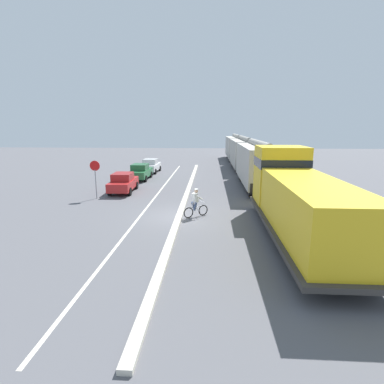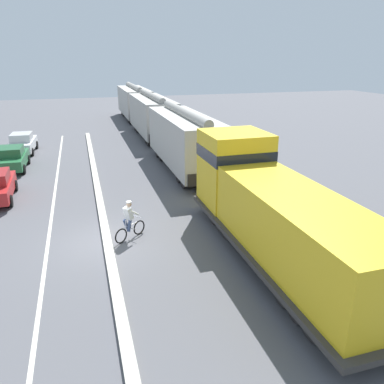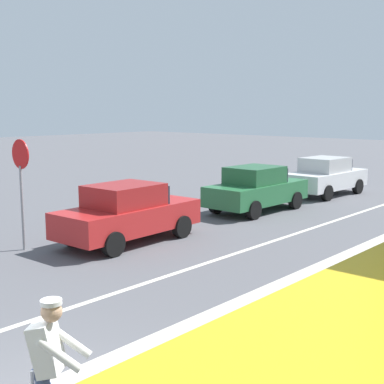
{
  "view_description": "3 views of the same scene",
  "coord_description": "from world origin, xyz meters",
  "px_view_note": "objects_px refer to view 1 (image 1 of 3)",
  "views": [
    {
      "loc": [
        1.8,
        -17.42,
        5.32
      ],
      "look_at": [
        0.72,
        0.74,
        1.36
      ],
      "focal_mm": 28.0,
      "sensor_mm": 36.0,
      "label": 1
    },
    {
      "loc": [
        -0.6,
        -14.67,
        7.42
      ],
      "look_at": [
        3.78,
        -0.01,
        1.84
      ],
      "focal_mm": 35.0,
      "sensor_mm": 36.0,
      "label": 2
    },
    {
      "loc": [
        5.53,
        -2.94,
        3.62
      ],
      "look_at": [
        -4.62,
        8.46,
        1.26
      ],
      "focal_mm": 50.0,
      "sensor_mm": 36.0,
      "label": 3
    }
  ],
  "objects_px": {
    "hopper_car_middle": "(244,153)",
    "parked_car_green": "(140,172)",
    "locomotive": "(296,200)",
    "hopper_car_lead": "(258,164)",
    "cyclist": "(196,204)",
    "parked_car_white": "(151,166)",
    "hopper_car_trailing": "(236,147)",
    "parked_car_red": "(123,182)",
    "stop_sign": "(95,172)"
  },
  "relations": [
    {
      "from": "parked_car_red",
      "to": "parked_car_green",
      "type": "distance_m",
      "value": 6.1
    },
    {
      "from": "parked_car_red",
      "to": "locomotive",
      "type": "bearing_deg",
      "value": -39.44
    },
    {
      "from": "stop_sign",
      "to": "parked_car_red",
      "type": "bearing_deg",
      "value": 59.29
    },
    {
      "from": "hopper_car_middle",
      "to": "cyclist",
      "type": "relative_size",
      "value": 6.18
    },
    {
      "from": "parked_car_green",
      "to": "parked_car_white",
      "type": "height_order",
      "value": "same"
    },
    {
      "from": "locomotive",
      "to": "hopper_car_lead",
      "type": "relative_size",
      "value": 1.1
    },
    {
      "from": "parked_car_red",
      "to": "hopper_car_lead",
      "type": "bearing_deg",
      "value": 13.55
    },
    {
      "from": "hopper_car_trailing",
      "to": "stop_sign",
      "type": "relative_size",
      "value": 3.68
    },
    {
      "from": "parked_car_green",
      "to": "cyclist",
      "type": "xyz_separation_m",
      "value": [
        6.31,
        -12.78,
        0.0
      ]
    },
    {
      "from": "locomotive",
      "to": "parked_car_red",
      "type": "relative_size",
      "value": 2.73
    },
    {
      "from": "locomotive",
      "to": "stop_sign",
      "type": "xyz_separation_m",
      "value": [
        -12.83,
        7.05,
        0.23
      ]
    },
    {
      "from": "hopper_car_trailing",
      "to": "cyclist",
      "type": "height_order",
      "value": "hopper_car_trailing"
    },
    {
      "from": "parked_car_white",
      "to": "cyclist",
      "type": "relative_size",
      "value": 2.49
    },
    {
      "from": "locomotive",
      "to": "hopper_car_lead",
      "type": "height_order",
      "value": "locomotive"
    },
    {
      "from": "hopper_car_middle",
      "to": "parked_car_white",
      "type": "distance_m",
      "value": 11.82
    },
    {
      "from": "hopper_car_lead",
      "to": "parked_car_green",
      "type": "distance_m",
      "value": 11.94
    },
    {
      "from": "locomotive",
      "to": "hopper_car_lead",
      "type": "distance_m",
      "value": 12.16
    },
    {
      "from": "cyclist",
      "to": "hopper_car_trailing",
      "type": "bearing_deg",
      "value": 81.14
    },
    {
      "from": "parked_car_white",
      "to": "cyclist",
      "type": "distance_m",
      "value": 18.81
    },
    {
      "from": "locomotive",
      "to": "stop_sign",
      "type": "distance_m",
      "value": 14.64
    },
    {
      "from": "parked_car_red",
      "to": "cyclist",
      "type": "height_order",
      "value": "cyclist"
    },
    {
      "from": "parked_car_white",
      "to": "locomotive",
      "type": "bearing_deg",
      "value": -61.14
    },
    {
      "from": "hopper_car_lead",
      "to": "parked_car_white",
      "type": "xyz_separation_m",
      "value": [
        -11.29,
        8.32,
        -1.26
      ]
    },
    {
      "from": "hopper_car_trailing",
      "to": "parked_car_red",
      "type": "distance_m",
      "value": 28.39
    },
    {
      "from": "hopper_car_lead",
      "to": "stop_sign",
      "type": "bearing_deg",
      "value": -158.28
    },
    {
      "from": "cyclist",
      "to": "parked_car_white",
      "type": "bearing_deg",
      "value": 109.25
    },
    {
      "from": "parked_car_white",
      "to": "stop_sign",
      "type": "relative_size",
      "value": 1.48
    },
    {
      "from": "locomotive",
      "to": "parked_car_green",
      "type": "distance_m",
      "value": 19.26
    },
    {
      "from": "locomotive",
      "to": "cyclist",
      "type": "height_order",
      "value": "locomotive"
    },
    {
      "from": "hopper_car_trailing",
      "to": "cyclist",
      "type": "distance_m",
      "value": 33.05
    },
    {
      "from": "hopper_car_middle",
      "to": "parked_car_green",
      "type": "xyz_separation_m",
      "value": [
        -11.4,
        -8.26,
        -1.26
      ]
    },
    {
      "from": "hopper_car_lead",
      "to": "hopper_car_middle",
      "type": "height_order",
      "value": "same"
    },
    {
      "from": "parked_car_red",
      "to": "stop_sign",
      "type": "distance_m",
      "value": 2.99
    },
    {
      "from": "parked_car_red",
      "to": "stop_sign",
      "type": "bearing_deg",
      "value": -120.71
    },
    {
      "from": "locomotive",
      "to": "hopper_car_middle",
      "type": "relative_size",
      "value": 1.1
    },
    {
      "from": "hopper_car_middle",
      "to": "parked_car_green",
      "type": "height_order",
      "value": "hopper_car_middle"
    },
    {
      "from": "locomotive",
      "to": "cyclist",
      "type": "relative_size",
      "value": 6.77
    },
    {
      "from": "hopper_car_trailing",
      "to": "parked_car_green",
      "type": "height_order",
      "value": "hopper_car_trailing"
    },
    {
      "from": "stop_sign",
      "to": "hopper_car_trailing",
      "type": "bearing_deg",
      "value": 65.62
    },
    {
      "from": "locomotive",
      "to": "cyclist",
      "type": "distance_m",
      "value": 5.85
    },
    {
      "from": "hopper_car_middle",
      "to": "parked_car_green",
      "type": "distance_m",
      "value": 14.13
    },
    {
      "from": "locomotive",
      "to": "hopper_car_lead",
      "type": "xyz_separation_m",
      "value": [
        0.0,
        12.16,
        0.28
      ]
    },
    {
      "from": "hopper_car_lead",
      "to": "parked_car_green",
      "type": "bearing_deg",
      "value": 163.66
    },
    {
      "from": "parked_car_red",
      "to": "parked_car_green",
      "type": "xyz_separation_m",
      "value": [
        0.03,
        6.1,
        0.0
      ]
    },
    {
      "from": "locomotive",
      "to": "parked_car_green",
      "type": "xyz_separation_m",
      "value": [
        -11.4,
        15.5,
        -0.98
      ]
    },
    {
      "from": "cyclist",
      "to": "hopper_car_middle",
      "type": "bearing_deg",
      "value": 76.41
    },
    {
      "from": "locomotive",
      "to": "parked_car_red",
      "type": "distance_m",
      "value": 14.83
    },
    {
      "from": "hopper_car_lead",
      "to": "cyclist",
      "type": "bearing_deg",
      "value": -118.33
    },
    {
      "from": "hopper_car_lead",
      "to": "hopper_car_trailing",
      "type": "xyz_separation_m",
      "value": [
        0.0,
        23.2,
        0.0
      ]
    },
    {
      "from": "locomotive",
      "to": "parked_car_white",
      "type": "height_order",
      "value": "locomotive"
    }
  ]
}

